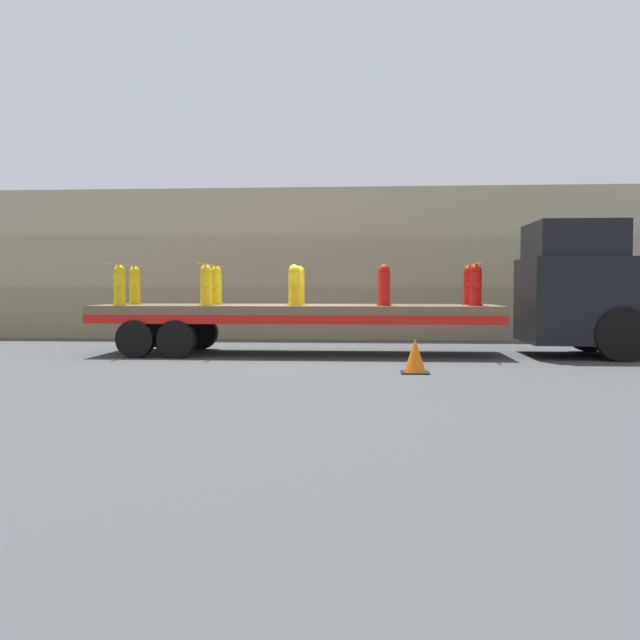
# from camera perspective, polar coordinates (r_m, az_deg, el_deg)

# --- Properties ---
(ground_plane) EXTENTS (120.00, 120.00, 0.00)m
(ground_plane) POSITION_cam_1_polar(r_m,az_deg,el_deg) (16.70, -1.86, -2.74)
(ground_plane) COLOR #3F4244
(rock_cliff) EXTENTS (60.00, 3.30, 4.57)m
(rock_cliff) POSITION_cam_1_polar(r_m,az_deg,el_deg) (22.85, -0.21, 4.44)
(rock_cliff) COLOR gray
(rock_cliff) RESTS_ON ground_plane
(truck_cab) EXTENTS (2.66, 2.60, 3.02)m
(truck_cab) POSITION_cam_1_polar(r_m,az_deg,el_deg) (17.23, 20.57, 2.36)
(truck_cab) COLOR black
(truck_cab) RESTS_ON ground_plane
(flatbed_trailer) EXTENTS (9.29, 2.51, 1.15)m
(flatbed_trailer) POSITION_cam_1_polar(r_m,az_deg,el_deg) (16.70, -3.47, 0.51)
(flatbed_trailer) COLOR brown
(flatbed_trailer) RESTS_ON ground_plane
(fire_hydrant_yellow_near_0) EXTENTS (0.33, 0.55, 0.93)m
(fire_hydrant_yellow_near_0) POSITION_cam_1_polar(r_m,az_deg,el_deg) (17.03, -15.75, 2.67)
(fire_hydrant_yellow_near_0) COLOR gold
(fire_hydrant_yellow_near_0) RESTS_ON flatbed_trailer
(fire_hydrant_yellow_far_0) EXTENTS (0.33, 0.55, 0.93)m
(fire_hydrant_yellow_far_0) POSITION_cam_1_polar(r_m,az_deg,el_deg) (18.03, -14.60, 2.68)
(fire_hydrant_yellow_far_0) COLOR gold
(fire_hydrant_yellow_far_0) RESTS_ON flatbed_trailer
(fire_hydrant_yellow_near_1) EXTENTS (0.33, 0.55, 0.93)m
(fire_hydrant_yellow_near_1) POSITION_cam_1_polar(r_m,az_deg,el_deg) (16.45, -9.10, 2.74)
(fire_hydrant_yellow_near_1) COLOR gold
(fire_hydrant_yellow_near_1) RESTS_ON flatbed_trailer
(fire_hydrant_yellow_far_1) EXTENTS (0.33, 0.55, 0.93)m
(fire_hydrant_yellow_far_1) POSITION_cam_1_polar(r_m,az_deg,el_deg) (17.48, -8.30, 2.74)
(fire_hydrant_yellow_far_1) COLOR gold
(fire_hydrant_yellow_far_1) RESTS_ON flatbed_trailer
(fire_hydrant_yellow_near_2) EXTENTS (0.33, 0.55, 0.93)m
(fire_hydrant_yellow_near_2) POSITION_cam_1_polar(r_m,az_deg,el_deg) (16.10, -2.07, 2.77)
(fire_hydrant_yellow_near_2) COLOR gold
(fire_hydrant_yellow_near_2) RESTS_ON flatbed_trailer
(fire_hydrant_yellow_far_2) EXTENTS (0.33, 0.55, 0.93)m
(fire_hydrant_yellow_far_2) POSITION_cam_1_polar(r_m,az_deg,el_deg) (17.16, -1.69, 2.77)
(fire_hydrant_yellow_far_2) COLOR gold
(fire_hydrant_yellow_far_2) RESTS_ON flatbed_trailer
(fire_hydrant_red_near_3) EXTENTS (0.33, 0.55, 0.93)m
(fire_hydrant_red_near_3) POSITION_cam_1_polar(r_m,az_deg,el_deg) (16.01, 5.15, 2.77)
(fire_hydrant_red_near_3) COLOR red
(fire_hydrant_red_near_3) RESTS_ON flatbed_trailer
(fire_hydrant_red_far_3) EXTENTS (0.33, 0.55, 0.93)m
(fire_hydrant_red_far_3) POSITION_cam_1_polar(r_m,az_deg,el_deg) (17.07, 5.09, 2.76)
(fire_hydrant_red_far_3) COLOR red
(fire_hydrant_red_far_3) RESTS_ON flatbed_trailer
(fire_hydrant_red_near_4) EXTENTS (0.33, 0.55, 0.93)m
(fire_hydrant_red_near_4) POSITION_cam_1_polar(r_m,az_deg,el_deg) (16.17, 12.34, 2.71)
(fire_hydrant_red_near_4) COLOR red
(fire_hydrant_red_near_4) RESTS_ON flatbed_trailer
(fire_hydrant_red_far_4) EXTENTS (0.33, 0.55, 0.93)m
(fire_hydrant_red_far_4) POSITION_cam_1_polar(r_m,az_deg,el_deg) (17.22, 11.85, 2.71)
(fire_hydrant_red_far_4) COLOR red
(fire_hydrant_red_far_4) RESTS_ON flatbed_trailer
(cargo_strap_rear) EXTENTS (0.05, 2.61, 0.01)m
(cargo_strap_rear) POSITION_cam_1_polar(r_m,az_deg,el_deg) (17.53, -15.18, 4.24)
(cargo_strap_rear) COLOR yellow
(cargo_strap_rear) RESTS_ON fire_hydrant_yellow_near_0
(cargo_strap_middle) EXTENTS (0.05, 2.61, 0.01)m
(cargo_strap_middle) POSITION_cam_1_polar(r_m,az_deg,el_deg) (16.97, -8.70, 4.36)
(cargo_strap_middle) COLOR yellow
(cargo_strap_middle) RESTS_ON fire_hydrant_yellow_near_1
(cargo_strap_front) EXTENTS (0.05, 2.61, 0.01)m
(cargo_strap_front) POSITION_cam_1_polar(r_m,az_deg,el_deg) (16.70, 12.10, 4.36)
(cargo_strap_front) COLOR yellow
(cargo_strap_front) RESTS_ON fire_hydrant_red_near_4
(traffic_cone) EXTENTS (0.51, 0.51, 0.65)m
(traffic_cone) POSITION_cam_1_polar(r_m,az_deg,el_deg) (13.09, 7.61, -2.87)
(traffic_cone) COLOR black
(traffic_cone) RESTS_ON ground_plane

